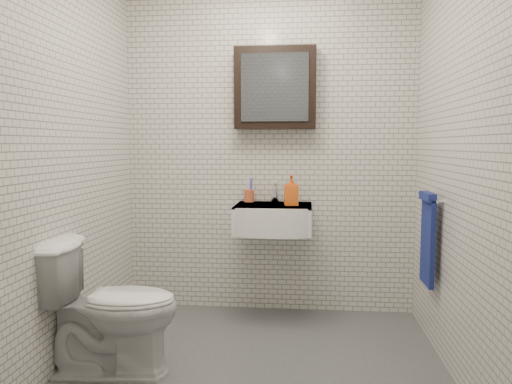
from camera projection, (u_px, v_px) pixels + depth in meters
ground at (255, 363)px, 2.93m from camera, size 2.20×2.00×0.01m
room_shell at (255, 112)px, 2.80m from camera, size 2.22×2.02×2.51m
washbasin at (273, 218)px, 3.58m from camera, size 0.55×0.50×0.20m
faucet at (275, 193)px, 3.76m from camera, size 0.06×0.20×0.15m
mirror_cabinet at (275, 88)px, 3.69m from camera, size 0.60×0.15×0.60m
towel_rail at (428, 235)px, 3.11m from camera, size 0.09×0.30×0.58m
toothbrush_cup at (249, 195)px, 3.80m from camera, size 0.09×0.09×0.21m
soap_bottle at (291, 190)px, 3.58m from camera, size 0.11×0.11×0.22m
toilet at (110, 306)px, 2.80m from camera, size 0.78×0.49×0.76m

